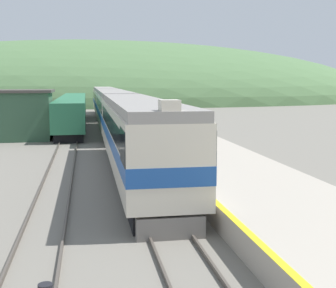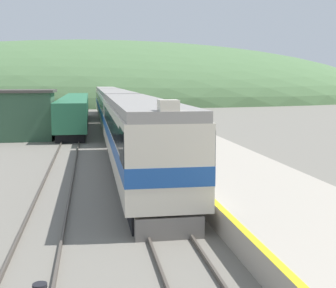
# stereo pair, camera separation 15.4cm
# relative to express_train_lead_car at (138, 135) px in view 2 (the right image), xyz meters

# --- Properties ---
(track_main) EXTENTS (1.52, 180.00, 0.16)m
(track_main) POSITION_rel_express_train_lead_car_xyz_m (0.00, 43.12, -2.26)
(track_main) COLOR #4C443D
(track_main) RESTS_ON ground
(track_siding) EXTENTS (1.52, 180.00, 0.16)m
(track_siding) POSITION_rel_express_train_lead_car_xyz_m (-4.26, 43.12, -2.26)
(track_siding) COLOR #4C443D
(track_siding) RESTS_ON ground
(platform) EXTENTS (5.72, 140.00, 0.92)m
(platform) POSITION_rel_express_train_lead_car_xyz_m (4.58, 23.12, -1.89)
(platform) COLOR #ADA393
(platform) RESTS_ON ground
(distant_hills) EXTENTS (154.75, 69.64, 30.83)m
(distant_hills) POSITION_rel_express_train_lead_car_xyz_m (0.00, 97.81, -2.34)
(distant_hills) COLOR #517547
(distant_hills) RESTS_ON ground
(station_shed) EXTENTS (6.89, 5.07, 4.47)m
(station_shed) POSITION_rel_express_train_lead_car_xyz_m (-9.07, 18.62, -0.08)
(station_shed) COLOR #385B42
(station_shed) RESTS_ON ground
(express_train_lead_car) EXTENTS (3.02, 21.09, 4.64)m
(express_train_lead_car) POSITION_rel_express_train_lead_car_xyz_m (0.00, 0.00, 0.00)
(express_train_lead_car) COLOR black
(express_train_lead_car) RESTS_ON ground
(carriage_second) EXTENTS (3.01, 21.95, 4.28)m
(carriage_second) POSITION_rel_express_train_lead_car_xyz_m (0.00, 22.64, -0.01)
(carriage_second) COLOR black
(carriage_second) RESTS_ON ground
(carriage_third) EXTENTS (3.01, 21.95, 4.28)m
(carriage_third) POSITION_rel_express_train_lead_car_xyz_m (0.00, 45.47, -0.01)
(carriage_third) COLOR black
(carriage_third) RESTS_ON ground
(siding_train) EXTENTS (2.90, 33.55, 3.41)m
(siding_train) POSITION_rel_express_train_lead_car_xyz_m (-4.26, 31.15, -0.57)
(siding_train) COLOR black
(siding_train) RESTS_ON ground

